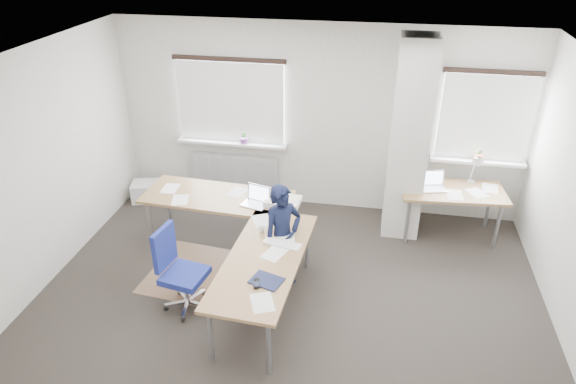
% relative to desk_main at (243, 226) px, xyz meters
% --- Properties ---
extents(ground, '(6.00, 6.00, 0.00)m').
position_rel_desk_main_xyz_m(ground, '(0.65, -0.55, -0.69)').
color(ground, '#2A2622').
rests_on(ground, ground).
extents(room_shell, '(6.04, 5.04, 2.82)m').
position_rel_desk_main_xyz_m(room_shell, '(0.83, -0.09, 1.05)').
color(room_shell, '#B8B4A8').
rests_on(room_shell, ground).
extents(floor_mat, '(1.51, 1.32, 0.01)m').
position_rel_desk_main_xyz_m(floor_mat, '(-0.49, -0.14, -0.69)').
color(floor_mat, brown).
rests_on(floor_mat, ground).
extents(white_crate, '(0.58, 0.47, 0.30)m').
position_rel_desk_main_xyz_m(white_crate, '(-2.00, 1.57, -0.54)').
color(white_crate, white).
rests_on(white_crate, ground).
extents(desk_main, '(2.41, 2.74, 0.96)m').
position_rel_desk_main_xyz_m(desk_main, '(0.00, 0.00, 0.00)').
color(desk_main, olive).
rests_on(desk_main, ground).
extents(desk_side, '(1.45, 0.82, 1.22)m').
position_rel_desk_main_xyz_m(desk_side, '(2.61, 1.38, -0.01)').
color(desk_side, olive).
rests_on(desk_side, ground).
extents(task_chair, '(0.57, 0.56, 1.03)m').
position_rel_desk_main_xyz_m(task_chair, '(-0.52, -0.76, -0.40)').
color(task_chair, navy).
rests_on(task_chair, ground).
extents(person, '(0.58, 0.57, 1.35)m').
position_rel_desk_main_xyz_m(person, '(0.52, -0.11, -0.02)').
color(person, black).
rests_on(person, ground).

